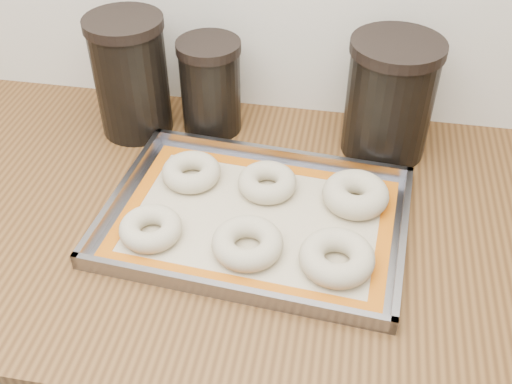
% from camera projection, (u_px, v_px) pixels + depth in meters
% --- Properties ---
extents(cabinet, '(3.00, 0.65, 0.86)m').
position_uv_depth(cabinet, '(241.00, 378.00, 1.26)').
color(cabinet, '#596559').
rests_on(cabinet, floor).
extents(countertop, '(3.06, 0.68, 0.04)m').
position_uv_depth(countertop, '(237.00, 222.00, 0.97)').
color(countertop, brown).
rests_on(countertop, cabinet).
extents(baking_tray, '(0.48, 0.36, 0.03)m').
position_uv_depth(baking_tray, '(256.00, 218.00, 0.94)').
color(baking_tray, gray).
rests_on(baking_tray, countertop).
extents(baking_mat, '(0.44, 0.32, 0.00)m').
position_uv_depth(baking_mat, '(256.00, 219.00, 0.94)').
color(baking_mat, '#C6B793').
rests_on(baking_mat, baking_tray).
extents(bagel_front_left, '(0.11, 0.11, 0.03)m').
position_uv_depth(bagel_front_left, '(151.00, 228.00, 0.90)').
color(bagel_front_left, beige).
rests_on(bagel_front_left, baking_mat).
extents(bagel_front_mid, '(0.14, 0.14, 0.03)m').
position_uv_depth(bagel_front_mid, '(247.00, 243.00, 0.87)').
color(bagel_front_mid, beige).
rests_on(bagel_front_mid, baking_mat).
extents(bagel_front_right, '(0.11, 0.11, 0.04)m').
position_uv_depth(bagel_front_right, '(337.00, 258.00, 0.85)').
color(bagel_front_right, beige).
rests_on(bagel_front_right, baking_mat).
extents(bagel_back_left, '(0.12, 0.12, 0.03)m').
position_uv_depth(bagel_back_left, '(191.00, 172.00, 1.00)').
color(bagel_back_left, beige).
rests_on(bagel_back_left, baking_mat).
extents(bagel_back_mid, '(0.12, 0.12, 0.03)m').
position_uv_depth(bagel_back_mid, '(267.00, 182.00, 0.98)').
color(bagel_back_mid, beige).
rests_on(bagel_back_mid, baking_mat).
extents(bagel_back_right, '(0.11, 0.11, 0.04)m').
position_uv_depth(bagel_back_right, '(356.00, 194.00, 0.95)').
color(bagel_back_right, beige).
rests_on(bagel_back_right, baking_mat).
extents(canister_left, '(0.14, 0.14, 0.22)m').
position_uv_depth(canister_left, '(131.00, 76.00, 1.07)').
color(canister_left, black).
rests_on(canister_left, countertop).
extents(canister_mid, '(0.11, 0.11, 0.18)m').
position_uv_depth(canister_mid, '(210.00, 86.00, 1.08)').
color(canister_mid, black).
rests_on(canister_mid, countertop).
extents(canister_right, '(0.16, 0.16, 0.21)m').
position_uv_depth(canister_right, '(390.00, 98.00, 1.02)').
color(canister_right, black).
rests_on(canister_right, countertop).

